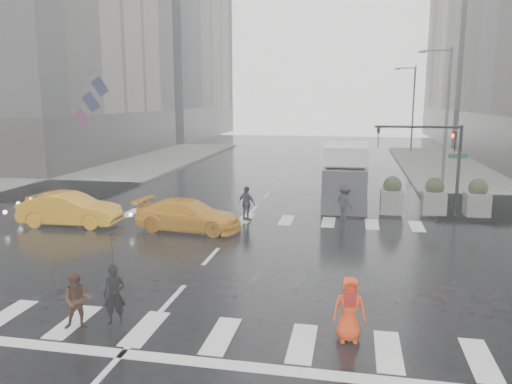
% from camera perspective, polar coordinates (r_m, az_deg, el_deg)
% --- Properties ---
extents(ground, '(120.00, 120.00, 0.00)m').
position_cam_1_polar(ground, '(18.68, -5.15, -7.32)').
color(ground, black).
rests_on(ground, ground).
extents(sidewalk_nw, '(35.00, 35.00, 0.15)m').
position_cam_1_polar(sidewalk_nw, '(42.75, -24.07, 2.13)').
color(sidewalk_nw, slate).
rests_on(sidewalk_nw, ground).
extents(road_markings, '(18.00, 48.00, 0.01)m').
position_cam_1_polar(road_markings, '(18.68, -5.15, -7.30)').
color(road_markings, silver).
rests_on(road_markings, ground).
extents(traffic_signal_pole, '(4.45, 0.42, 4.50)m').
position_cam_1_polar(traffic_signal_pole, '(25.49, 20.06, 4.32)').
color(traffic_signal_pole, black).
rests_on(traffic_signal_pole, ground).
extents(street_lamp_near, '(2.15, 0.22, 9.00)m').
position_cam_1_polar(street_lamp_near, '(35.53, 20.80, 8.71)').
color(street_lamp_near, '#59595B').
rests_on(street_lamp_near, ground).
extents(street_lamp_far, '(2.15, 0.22, 9.00)m').
position_cam_1_polar(street_lamp_far, '(55.35, 17.40, 9.39)').
color(street_lamp_far, '#59595B').
rests_on(street_lamp_far, ground).
extents(planter_west, '(1.10, 1.10, 1.80)m').
position_cam_1_polar(planter_west, '(25.76, 15.27, -0.37)').
color(planter_west, slate).
rests_on(planter_west, ground).
extents(planter_mid, '(1.10, 1.10, 1.80)m').
position_cam_1_polar(planter_mid, '(25.99, 19.67, -0.53)').
color(planter_mid, slate).
rests_on(planter_mid, ground).
extents(planter_east, '(1.10, 1.10, 1.80)m').
position_cam_1_polar(planter_east, '(26.37, 23.97, -0.68)').
color(planter_east, slate).
rests_on(planter_east, ground).
extents(flag_cluster, '(2.87, 3.06, 4.69)m').
position_cam_1_polar(flag_cluster, '(40.84, -18.70, 9.99)').
color(flag_cluster, '#59595B').
rests_on(flag_cluster, ground).
extents(pedestrian_black, '(1.17, 1.18, 2.43)m').
position_cam_1_polar(pedestrian_black, '(13.32, -16.06, -7.77)').
color(pedestrian_black, black).
rests_on(pedestrian_black, ground).
extents(pedestrian_brown, '(0.87, 0.80, 1.46)m').
position_cam_1_polar(pedestrian_brown, '(13.66, -19.76, -11.60)').
color(pedestrian_brown, '#3F2316').
rests_on(pedestrian_brown, ground).
extents(pedestrian_orange, '(0.84, 0.60, 1.61)m').
position_cam_1_polar(pedestrian_orange, '(12.44, 10.62, -12.97)').
color(pedestrian_orange, '#EF4010').
rests_on(pedestrian_orange, ground).
extents(pedestrian_far_a, '(1.13, 0.96, 1.66)m').
position_cam_1_polar(pedestrian_far_a, '(23.65, -1.07, -1.34)').
color(pedestrian_far_a, black).
rests_on(pedestrian_far_a, ground).
extents(pedestrian_far_b, '(1.19, 1.21, 1.69)m').
position_cam_1_polar(pedestrian_far_b, '(24.34, 10.08, -1.12)').
color(pedestrian_far_b, black).
rests_on(pedestrian_far_b, ground).
extents(taxi_front, '(4.63, 2.65, 1.48)m').
position_cam_1_polar(taxi_front, '(25.52, -20.67, -1.35)').
color(taxi_front, orange).
rests_on(taxi_front, ground).
extents(taxi_mid, '(4.63, 1.87, 1.49)m').
position_cam_1_polar(taxi_mid, '(24.34, -20.46, -1.88)').
color(taxi_mid, orange).
rests_on(taxi_mid, ground).
extents(taxi_rear, '(4.34, 2.31, 1.37)m').
position_cam_1_polar(taxi_rear, '(22.18, -7.72, -2.64)').
color(taxi_rear, orange).
rests_on(taxi_rear, ground).
extents(box_truck, '(2.29, 6.10, 3.24)m').
position_cam_1_polar(box_truck, '(27.44, 10.22, 2.08)').
color(box_truck, silver).
rests_on(box_truck, ground).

